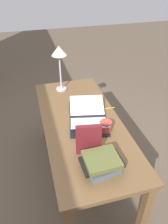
% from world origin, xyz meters
% --- Properties ---
extents(ground_plane, '(12.00, 12.00, 0.00)m').
position_xyz_m(ground_plane, '(0.00, 0.00, 0.00)').
color(ground_plane, brown).
extents(reading_desk, '(1.56, 0.67, 0.74)m').
position_xyz_m(reading_desk, '(0.00, 0.00, 0.64)').
color(reading_desk, brown).
rests_on(reading_desk, ground_plane).
extents(open_book, '(0.59, 0.43, 0.09)m').
position_xyz_m(open_book, '(0.03, -0.07, 0.77)').
color(open_book, black).
rests_on(open_book, reading_desk).
extents(book_stack_tall, '(0.22, 0.28, 0.11)m').
position_xyz_m(book_stack_tall, '(-0.55, 0.01, 0.80)').
color(book_stack_tall, slate).
rests_on(book_stack_tall, reading_desk).
extents(book_standing_upright, '(0.06, 0.19, 0.25)m').
position_xyz_m(book_standing_upright, '(-0.37, 0.05, 0.86)').
color(book_standing_upright, maroon).
rests_on(book_standing_upright, reading_desk).
extents(reading_lamp, '(0.15, 0.15, 0.48)m').
position_xyz_m(reading_lamp, '(0.61, 0.07, 1.13)').
color(reading_lamp, '#ADADB2').
rests_on(reading_lamp, reading_desk).
extents(coffee_mug, '(0.12, 0.09, 0.10)m').
position_xyz_m(coffee_mug, '(-0.18, -0.15, 0.79)').
color(coffee_mug, '#B74238').
rests_on(coffee_mug, reading_desk).
extents(pencil, '(0.02, 0.18, 0.01)m').
position_xyz_m(pencil, '(0.12, -0.27, 0.74)').
color(pencil, gold).
rests_on(pencil, reading_desk).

